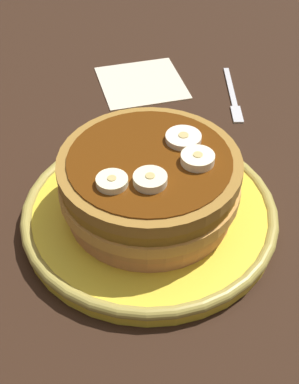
{
  "coord_description": "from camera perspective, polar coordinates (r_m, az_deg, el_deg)",
  "views": [
    {
      "loc": [
        -36.93,
        6.56,
        38.86
      ],
      "look_at": [
        0.0,
        0.0,
        3.97
      ],
      "focal_mm": 50.14,
      "sensor_mm": 36.0,
      "label": 1
    }
  ],
  "objects": [
    {
      "name": "banana_slice_2",
      "position": [
        0.46,
        -4.01,
        1.07
      ],
      "size": [
        2.78,
        2.78,
        0.9
      ],
      "color": "#F2EBBC",
      "rests_on": "pancake_stack"
    },
    {
      "name": "banana_slice_0",
      "position": [
        0.48,
        5.14,
        3.49
      ],
      "size": [
        3.06,
        3.06,
        1.07
      ],
      "color": "#FEF0C5",
      "rests_on": "pancake_stack"
    },
    {
      "name": "plate",
      "position": [
        0.53,
        -0.0,
        -2.27
      ],
      "size": [
        25.3,
        25.3,
        2.01
      ],
      "color": "yellow",
      "rests_on": "ground_plane"
    },
    {
      "name": "banana_slice_3",
      "position": [
        0.51,
        3.62,
        5.7
      ],
      "size": [
        3.4,
        3.4,
        0.82
      ],
      "color": "#F1E1C6",
      "rests_on": "pancake_stack"
    },
    {
      "name": "pancake_stack",
      "position": [
        0.51,
        -0.2,
        0.88
      ],
      "size": [
        17.66,
        17.28,
        6.42
      ],
      "color": "#C17A49",
      "rests_on": "plate"
    },
    {
      "name": "banana_slice_1",
      "position": [
        0.46,
        0.07,
        1.27
      ],
      "size": [
        2.97,
        2.97,
        1.03
      ],
      "color": "beige",
      "rests_on": "pancake_stack"
    },
    {
      "name": "ground_plane",
      "position": [
        0.55,
        -0.0,
        -4.16
      ],
      "size": [
        140.0,
        140.0,
        3.0
      ],
      "primitive_type": "cube",
      "color": "black"
    },
    {
      "name": "fork",
      "position": [
        0.72,
        8.87,
        10.0
      ],
      "size": [
        12.99,
        3.02,
        0.5
      ],
      "color": "silver",
      "rests_on": "ground_plane"
    },
    {
      "name": "napkin",
      "position": [
        0.74,
        -0.86,
        11.59
      ],
      "size": [
        11.91,
        11.91,
        0.3
      ],
      "primitive_type": "cube",
      "rotation": [
        0.0,
        0.0,
        0.09
      ],
      "color": "beige",
      "rests_on": "ground_plane"
    }
  ]
}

